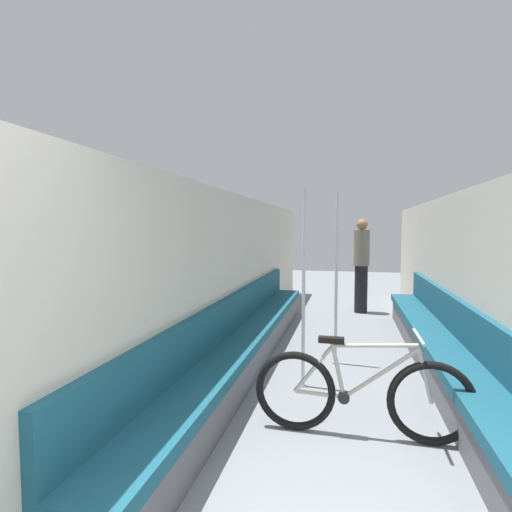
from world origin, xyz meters
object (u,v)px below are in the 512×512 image
(grab_pole_near, at_px, (336,282))
(grab_pole_far, at_px, (304,291))
(bench_seat_row_left, at_px, (246,342))
(passenger_standing, at_px, (361,264))
(bicycle, at_px, (360,394))
(bench_seat_row_right, at_px, (446,356))

(grab_pole_near, xyz_separation_m, grab_pole_far, (-0.30, -0.79, 0.00))
(grab_pole_near, distance_m, grab_pole_far, 0.85)
(bench_seat_row_left, relative_size, passenger_standing, 3.43)
(bench_seat_row_left, height_order, bicycle, bench_seat_row_left)
(bench_seat_row_left, distance_m, grab_pole_near, 1.29)
(bench_seat_row_left, bearing_deg, bicycle, -47.03)
(grab_pole_near, bearing_deg, grab_pole_far, -111.00)
(bench_seat_row_right, bearing_deg, grab_pole_near, 163.80)
(bench_seat_row_left, bearing_deg, bench_seat_row_right, 0.00)
(bench_seat_row_right, distance_m, passenger_standing, 3.61)
(grab_pole_near, relative_size, grab_pole_far, 1.00)
(passenger_standing, bearing_deg, bench_seat_row_right, -0.91)
(bench_seat_row_left, bearing_deg, grab_pole_far, -32.07)
(bench_seat_row_right, bearing_deg, bicycle, -123.95)
(grab_pole_near, bearing_deg, passenger_standing, 82.94)
(grab_pole_far, bearing_deg, passenger_standing, 79.99)
(grab_pole_near, distance_m, passenger_standing, 3.15)
(bicycle, xyz_separation_m, passenger_standing, (0.14, 4.83, 0.60))
(bicycle, xyz_separation_m, grab_pole_far, (-0.55, 0.91, 0.65))
(grab_pole_far, distance_m, passenger_standing, 3.98)
(grab_pole_near, relative_size, passenger_standing, 1.12)
(bench_seat_row_left, xyz_separation_m, bicycle, (1.27, -1.37, 0.06))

